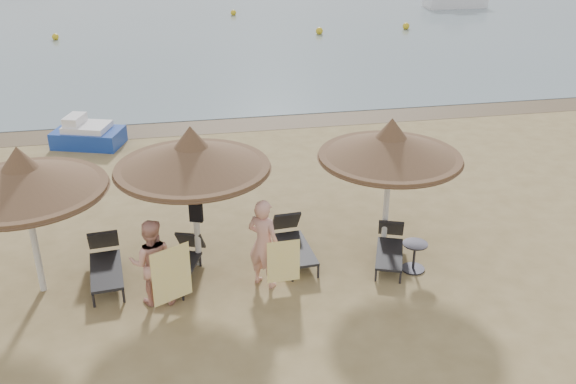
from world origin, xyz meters
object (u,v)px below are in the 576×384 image
object	(u,v)px
palapa_right	(391,146)
person_right	(264,237)
palapa_left	(22,178)
lounger_far_right	(390,246)
lounger_near_right	(293,241)
palapa_center	(192,156)
lounger_near_left	(183,260)
person_left	(151,256)
pedal_boat	(87,135)
side_table	(414,257)
lounger_far_left	(105,262)

from	to	relation	value
palapa_right	person_right	distance (m)	3.27
palapa_left	lounger_far_right	bearing A→B (deg)	-1.53
lounger_near_right	lounger_far_right	bearing A→B (deg)	-19.63
palapa_left	palapa_right	xyz separation A→B (m)	(7.19, 0.36, -0.04)
palapa_center	palapa_right	xyz separation A→B (m)	(4.08, -0.03, -0.07)
lounger_near_left	person_left	size ratio (longest dim) A/B	0.87
palapa_right	person_left	xyz separation A→B (m)	(-5.00, -1.16, -1.39)
palapa_right	pedal_boat	distance (m)	10.61
lounger_near_left	side_table	bearing A→B (deg)	10.57
lounger_far_left	lounger_near_right	bearing A→B (deg)	-3.81
pedal_boat	side_table	bearing A→B (deg)	-31.35
side_table	person_left	world-z (taller)	person_left
palapa_right	person_left	size ratio (longest dim) A/B	1.50
palapa_left	person_right	size ratio (longest dim) A/B	1.41
lounger_far_left	pedal_boat	distance (m)	7.88
side_table	person_left	distance (m)	5.36
lounger_near_right	palapa_left	bearing A→B (deg)	-179.90
palapa_right	lounger_near_right	distance (m)	2.89
lounger_far_right	side_table	distance (m)	0.59
lounger_far_left	lounger_far_right	size ratio (longest dim) A/B	1.11
person_right	lounger_near_left	bearing A→B (deg)	17.07
lounger_near_right	lounger_far_right	distance (m)	2.08
lounger_near_left	person_left	distance (m)	1.24
lounger_near_right	pedal_boat	xyz separation A→B (m)	(-4.97, 7.67, -0.01)
palapa_left	pedal_boat	bearing A→B (deg)	88.82
lounger_far_right	person_right	world-z (taller)	person_right
palapa_right	palapa_center	bearing A→B (deg)	179.54
person_left	person_right	size ratio (longest dim) A/B	0.93
lounger_near_left	lounger_near_right	distance (m)	2.38
palapa_center	lounger_near_left	distance (m)	2.19
palapa_right	lounger_far_left	size ratio (longest dim) A/B	1.60
palapa_left	palapa_center	size ratio (longest dim) A/B	0.99
palapa_right	lounger_far_left	world-z (taller)	palapa_right
palapa_center	lounger_near_left	size ratio (longest dim) A/B	1.78
palapa_left	palapa_center	xyz separation A→B (m)	(3.11, 0.40, 0.04)
palapa_left	palapa_center	bearing A→B (deg)	7.24
side_table	lounger_far_right	bearing A→B (deg)	128.61
lounger_far_right	palapa_left	bearing A→B (deg)	-161.02
palapa_center	lounger_near_right	world-z (taller)	palapa_center
lounger_far_left	lounger_near_left	bearing A→B (deg)	-12.31
palapa_right	lounger_far_left	distance (m)	6.31
palapa_right	lounger_far_left	bearing A→B (deg)	-178.73
lounger_far_right	person_right	bearing A→B (deg)	-150.98
palapa_center	lounger_far_right	size ratio (longest dim) A/B	1.82
lounger_near_right	palapa_right	bearing A→B (deg)	-4.20
palapa_left	lounger_far_left	size ratio (longest dim) A/B	1.62
pedal_boat	lounger_near_left	bearing A→B (deg)	-53.41
side_table	person_left	xyz separation A→B (m)	(-5.31, -0.15, 0.72)
palapa_left	lounger_near_left	world-z (taller)	palapa_left
lounger_far_right	person_right	distance (m)	2.91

